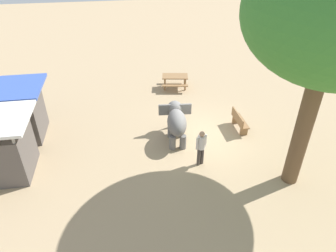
% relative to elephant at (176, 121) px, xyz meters
% --- Properties ---
extents(ground_plane, '(60.00, 60.00, 0.00)m').
position_rel_elephant_xyz_m(ground_plane, '(0.12, -1.25, -1.00)').
color(ground_plane, tan).
extents(elephant, '(2.26, 1.52, 1.56)m').
position_rel_elephant_xyz_m(elephant, '(0.00, 0.00, 0.00)').
color(elephant, slate).
rests_on(elephant, ground_plane).
extents(person_handler, '(0.32, 0.48, 1.62)m').
position_rel_elephant_xyz_m(person_handler, '(-1.87, -0.67, -0.05)').
color(person_handler, '#3F3833').
rests_on(person_handler, ground_plane).
extents(shade_tree_main, '(5.80, 5.32, 8.35)m').
position_rel_elephant_xyz_m(shade_tree_main, '(-3.31, -3.91, 5.24)').
color(shade_tree_main, brown).
rests_on(shade_tree_main, ground_plane).
extents(wooden_bench, '(1.41, 0.42, 0.88)m').
position_rel_elephant_xyz_m(wooden_bench, '(0.36, -3.12, -0.53)').
color(wooden_bench, olive).
rests_on(wooden_bench, ground_plane).
extents(picnic_table_near, '(1.70, 1.72, 0.78)m').
position_rel_elephant_xyz_m(picnic_table_near, '(5.22, -0.86, -0.41)').
color(picnic_table_near, olive).
rests_on(picnic_table_near, ground_plane).
extents(market_stall_white, '(2.50, 2.50, 2.52)m').
position_rel_elephant_xyz_m(market_stall_white, '(-1.18, 6.94, 0.14)').
color(market_stall_white, '#59514C').
rests_on(market_stall_white, ground_plane).
extents(market_stall_blue, '(2.50, 2.50, 2.52)m').
position_rel_elephant_xyz_m(market_stall_blue, '(1.42, 6.94, 0.14)').
color(market_stall_blue, '#59514C').
rests_on(market_stall_blue, ground_plane).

